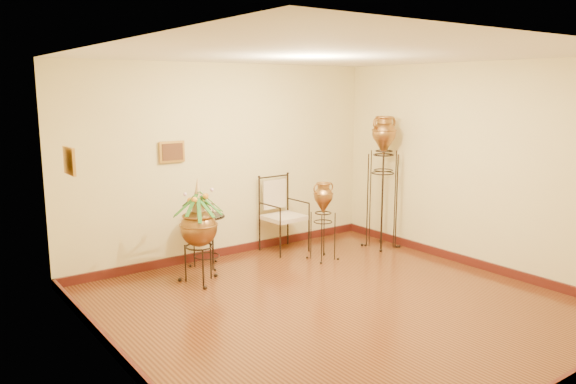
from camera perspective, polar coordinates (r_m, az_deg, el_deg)
ground at (r=6.57m, az=5.00°, el=-11.40°), size 5.00×5.00×0.00m
room_shell at (r=6.14m, az=5.17°, el=3.79°), size 5.02×5.02×2.81m
amphora_tall at (r=8.73m, az=9.63°, el=1.08°), size 0.52×0.52×2.04m
amphora_mid at (r=8.74m, az=9.59°, el=1.08°), size 0.54×0.54×2.06m
amphora_short at (r=8.08m, az=3.58°, el=-2.94°), size 0.43×0.43×1.15m
planter_urn at (r=7.14m, az=-9.07°, el=-3.19°), size 0.97×0.97×1.38m
armchair at (r=8.49m, az=-0.39°, el=-2.28°), size 0.67×0.63×1.14m
side_table at (r=7.86m, az=-8.29°, el=-4.84°), size 0.59×0.59×0.93m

